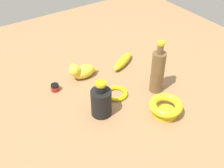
{
  "coord_description": "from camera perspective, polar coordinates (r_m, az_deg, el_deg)",
  "views": [
    {
      "loc": [
        0.54,
        0.8,
        0.83
      ],
      "look_at": [
        0.0,
        0.0,
        0.08
      ],
      "focal_mm": 45.35,
      "sensor_mm": 36.0,
      "label": 1
    }
  ],
  "objects": [
    {
      "name": "bowl",
      "position": [
        1.2,
        10.74,
        -4.48
      ],
      "size": [
        0.14,
        0.14,
        0.06
      ],
      "color": "gold",
      "rests_on": "ground"
    },
    {
      "name": "ground",
      "position": [
        1.28,
        0.0,
        -2.96
      ],
      "size": [
        2.0,
        2.0,
        0.0
      ],
      "primitive_type": "plane",
      "color": "#936D47"
    },
    {
      "name": "bangle",
      "position": [
        1.29,
        0.87,
        -1.89
      ],
      "size": [
        0.1,
        0.1,
        0.02
      ],
      "primitive_type": "torus",
      "color": "yellow",
      "rests_on": "ground"
    },
    {
      "name": "nail_polish_jar",
      "position": [
        1.34,
        -11.41,
        -0.69
      ],
      "size": [
        0.04,
        0.04,
        0.03
      ],
      "color": "maroon",
      "rests_on": "ground"
    },
    {
      "name": "bottle_short",
      "position": [
        1.16,
        -2.19,
        -3.53
      ],
      "size": [
        0.09,
        0.09,
        0.16
      ],
      "color": "black",
      "rests_on": "ground"
    },
    {
      "name": "banana",
      "position": [
        1.48,
        2.21,
        4.58
      ],
      "size": [
        0.18,
        0.12,
        0.04
      ],
      "primitive_type": "ellipsoid",
      "rotation": [
        0.0,
        0.0,
        0.47
      ],
      "color": "yellow",
      "rests_on": "ground"
    },
    {
      "name": "cat_figurine",
      "position": [
        1.38,
        -6.18,
        2.64
      ],
      "size": [
        0.15,
        0.07,
        0.1
      ],
      "color": "yellow",
      "rests_on": "ground"
    },
    {
      "name": "bottle_tall",
      "position": [
        1.28,
        9.19,
        2.59
      ],
      "size": [
        0.06,
        0.06,
        0.26
      ],
      "color": "brown",
      "rests_on": "ground"
    }
  ]
}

